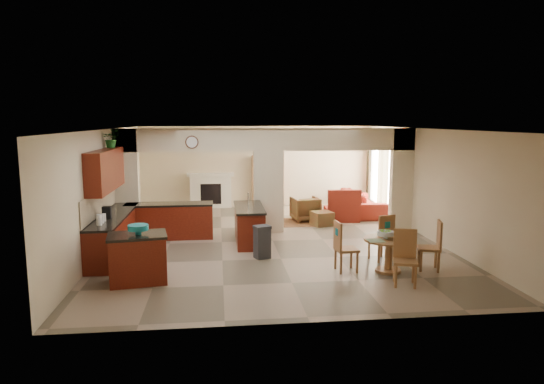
{
  "coord_description": "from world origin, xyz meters",
  "views": [
    {
      "loc": [
        -1.34,
        -11.82,
        3.03
      ],
      "look_at": [
        0.02,
        0.3,
        1.2
      ],
      "focal_mm": 32.0,
      "sensor_mm": 36.0,
      "label": 1
    }
  ],
  "objects": [
    {
      "name": "drape_b_left",
      "position": [
        3.93,
        3.4,
        1.2
      ],
      "size": [
        0.1,
        0.28,
        2.3
      ],
      "primitive_type": "cube",
      "color": "#44201B",
      "rests_on": "wall_right"
    },
    {
      "name": "wall_front",
      "position": [
        0.0,
        -5.0,
        1.4
      ],
      "size": [
        8.0,
        0.0,
        8.0
      ],
      "primitive_type": "plane",
      "rotation": [
        -1.57,
        0.0,
        0.0
      ],
      "color": "beige",
      "rests_on": "floor"
    },
    {
      "name": "kitchen_island",
      "position": [
        -2.86,
        -2.83,
        0.46
      ],
      "size": [
        1.17,
        0.92,
        0.92
      ],
      "rotation": [
        0.0,
        0.0,
        0.16
      ],
      "color": "#461008",
      "rests_on": "floor"
    },
    {
      "name": "ceiling_fan",
      "position": [
        1.5,
        3.0,
        2.56
      ],
      "size": [
        1.0,
        1.0,
        0.1
      ],
      "primitive_type": "cylinder",
      "color": "white",
      "rests_on": "ceiling"
    },
    {
      "name": "chaise",
      "position": [
        2.36,
        2.26,
        0.19
      ],
      "size": [
        1.04,
        0.87,
        0.39
      ],
      "primitive_type": "cube",
      "rotation": [
        0.0,
        0.0,
        -0.08
      ],
      "color": "maroon",
      "rests_on": "floor"
    },
    {
      "name": "upper_cabinets",
      "position": [
        -3.82,
        -0.8,
        1.92
      ],
      "size": [
        0.35,
        2.4,
        0.9
      ],
      "primitive_type": "cube",
      "color": "#461008",
      "rests_on": "wall_left"
    },
    {
      "name": "wall_back",
      "position": [
        0.0,
        5.0,
        1.4
      ],
      "size": [
        8.0,
        0.0,
        8.0
      ],
      "primitive_type": "plane",
      "rotation": [
        1.57,
        0.0,
        0.0
      ],
      "color": "beige",
      "rests_on": "floor"
    },
    {
      "name": "armchair",
      "position": [
        1.25,
        2.32,
        0.36
      ],
      "size": [
        0.87,
        0.89,
        0.72
      ],
      "primitive_type": "imported",
      "rotation": [
        0.0,
        0.0,
        3.28
      ],
      "color": "maroon",
      "rests_on": "floor"
    },
    {
      "name": "window_b",
      "position": [
        3.97,
        4.0,
        1.2
      ],
      "size": [
        0.02,
        0.9,
        1.9
      ],
      "primitive_type": "cube",
      "color": "white",
      "rests_on": "wall_right"
    },
    {
      "name": "ceiling",
      "position": [
        0.0,
        0.0,
        2.8
      ],
      "size": [
        10.0,
        10.0,
        0.0
      ],
      "primitive_type": "plane",
      "rotation": [
        3.14,
        0.0,
        0.0
      ],
      "color": "white",
      "rests_on": "wall_back"
    },
    {
      "name": "partition_left_pier",
      "position": [
        -3.7,
        1.0,
        1.4
      ],
      "size": [
        0.6,
        0.25,
        2.8
      ],
      "primitive_type": "cube",
      "color": "beige",
      "rests_on": "floor"
    },
    {
      "name": "dining_table",
      "position": [
        2.02,
        -2.75,
        0.47
      ],
      "size": [
        1.0,
        1.0,
        0.68
      ],
      "color": "#9A6435",
      "rests_on": "floor"
    },
    {
      "name": "chair_east",
      "position": [
        2.96,
        -2.74,
        0.55
      ],
      "size": [
        0.52,
        0.52,
        1.02
      ],
      "rotation": [
        0.0,
        0.0,
        4.44
      ],
      "color": "#9A6435",
      "rests_on": "floor"
    },
    {
      "name": "peninsula",
      "position": [
        -0.6,
        -0.11,
        0.46
      ],
      "size": [
        0.7,
        1.85,
        0.91
      ],
      "color": "#461008",
      "rests_on": "floor"
    },
    {
      "name": "drape_b_right",
      "position": [
        3.93,
        4.6,
        1.2
      ],
      "size": [
        0.1,
        0.28,
        2.3
      ],
      "primitive_type": "cube",
      "color": "#44201B",
      "rests_on": "wall_right"
    },
    {
      "name": "chair_south",
      "position": [
        2.07,
        -3.48,
        0.55
      ],
      "size": [
        0.52,
        0.52,
        1.02
      ],
      "rotation": [
        0.0,
        0.0,
        -0.3
      ],
      "color": "#9A6435",
      "rests_on": "floor"
    },
    {
      "name": "sofa",
      "position": [
        3.3,
        3.24,
        0.37
      ],
      "size": [
        2.51,
        1.0,
        0.73
      ],
      "primitive_type": "imported",
      "rotation": [
        0.0,
        0.0,
        1.56
      ],
      "color": "maroon",
      "rests_on": "floor"
    },
    {
      "name": "kitchen_counter",
      "position": [
        -3.26,
        -0.25,
        0.46
      ],
      "size": [
        2.52,
        3.29,
        1.48
      ],
      "color": "#461008",
      "rests_on": "floor"
    },
    {
      "name": "chair_north",
      "position": [
        2.17,
        -2.0,
        0.55
      ],
      "size": [
        0.54,
        0.54,
        1.02
      ],
      "rotation": [
        0.0,
        0.0,
        3.48
      ],
      "color": "#9A6435",
      "rests_on": "floor"
    },
    {
      "name": "ottoman",
      "position": [
        1.62,
        1.64,
        0.2
      ],
      "size": [
        0.67,
        0.67,
        0.4
      ],
      "primitive_type": "cube",
      "rotation": [
        0.0,
        0.0,
        0.26
      ],
      "color": "maroon",
      "rests_on": "floor"
    },
    {
      "name": "wall_left",
      "position": [
        -4.0,
        0.0,
        1.4
      ],
      "size": [
        0.0,
        10.0,
        10.0
      ],
      "primitive_type": "plane",
      "rotation": [
        1.57,
        0.0,
        1.57
      ],
      "color": "beige",
      "rests_on": "floor"
    },
    {
      "name": "drape_a_left",
      "position": [
        3.93,
        1.7,
        1.2
      ],
      "size": [
        0.1,
        0.28,
        2.3
      ],
      "primitive_type": "cube",
      "color": "#44201B",
      "rests_on": "wall_right"
    },
    {
      "name": "partition_center_pier",
      "position": [
        0.0,
        1.0,
        1.1
      ],
      "size": [
        0.8,
        0.25,
        2.2
      ],
      "primitive_type": "cube",
      "color": "beige",
      "rests_on": "floor"
    },
    {
      "name": "glazed_door",
      "position": [
        3.97,
        3.15,
        1.05
      ],
      "size": [
        0.02,
        0.7,
        2.1
      ],
      "primitive_type": "cube",
      "color": "white",
      "rests_on": "wall_right"
    },
    {
      "name": "teal_bowl",
      "position": [
        -2.83,
        -2.83,
        1.01
      ],
      "size": [
        0.38,
        0.38,
        0.18
      ],
      "primitive_type": "cylinder",
      "color": "teal",
      "rests_on": "kitchen_island"
    },
    {
      "name": "window_a",
      "position": [
        3.97,
        2.3,
        1.2
      ],
      "size": [
        0.02,
        0.9,
        1.9
      ],
      "primitive_type": "cube",
      "color": "white",
      "rests_on": "wall_right"
    },
    {
      "name": "shelving_unit",
      "position": [
        0.35,
        4.82,
        0.9
      ],
      "size": [
        1.0,
        0.32,
        1.8
      ],
      "primitive_type": "cube",
      "color": "#9A6435",
      "rests_on": "floor"
    },
    {
      "name": "rug",
      "position": [
        1.2,
        2.1,
        0.01
      ],
      "size": [
        1.6,
        1.3,
        0.01
      ],
      "primitive_type": "cube",
      "color": "brown",
      "rests_on": "floor"
    },
    {
      "name": "partition_right_pier",
      "position": [
        3.7,
        1.0,
        1.4
      ],
      "size": [
        0.6,
        0.25,
        2.8
      ],
      "primitive_type": "cube",
      "color": "beige",
      "rests_on": "floor"
    },
    {
      "name": "partition_header",
      "position": [
        0.0,
        1.0,
        2.5
      ],
      "size": [
        8.0,
        0.25,
        0.6
      ],
      "primitive_type": "cube",
      "color": "beige",
      "rests_on": "partition_center_pier"
    },
    {
      "name": "wall_right",
      "position": [
        4.0,
        0.0,
        1.4
      ],
      "size": [
        0.0,
        10.0,
        10.0
      ],
      "primitive_type": "plane",
      "rotation": [
        1.57,
        0.0,
        -1.57
      ],
      "color": "beige",
      "rests_on": "floor"
    },
    {
      "name": "drape_a_right",
      "position": [
        3.93,
        2.9,
        1.2
      ],
      "size": [
        0.1,
        0.28,
        2.3
      ],
      "primitive_type": "cube",
      "color": "#44201B",
      "rests_on": "wall_right"
    },
    {
      "name": "wall_clock",
      "position": [
        -2.0,
        0.85,
        2.45
      ],
      "size": [
        0.34,
        0.03,
        0.34
      ],
      "primitive_type": "cylinder",
      "rotation": [
        1.57,
        0.0,
        0.0
      ],
      "color": "#522D1B",
      "rests_on": "partition_header"
    },
    {
      "name": "fruit_bowl",
      "position": [
        1.95,
        -2.74,
        0.77
      ],
      "size": [
        0.33,
        0.33,
        0.18
      ],
      "primitive_type": "cylinder",
      "color": "#66B526",
      "rests_on": "dining_table"
    },
    {
      "name": "chair_west",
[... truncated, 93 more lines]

